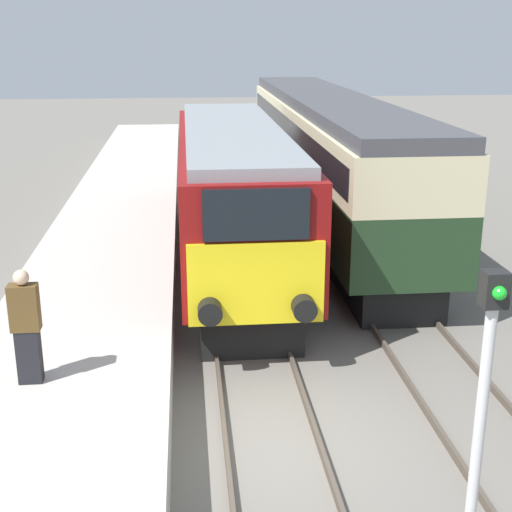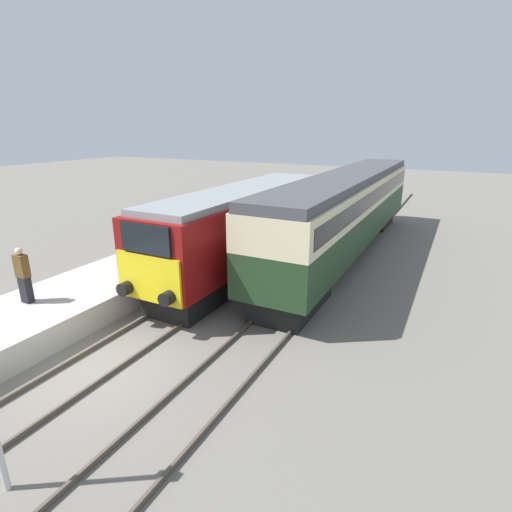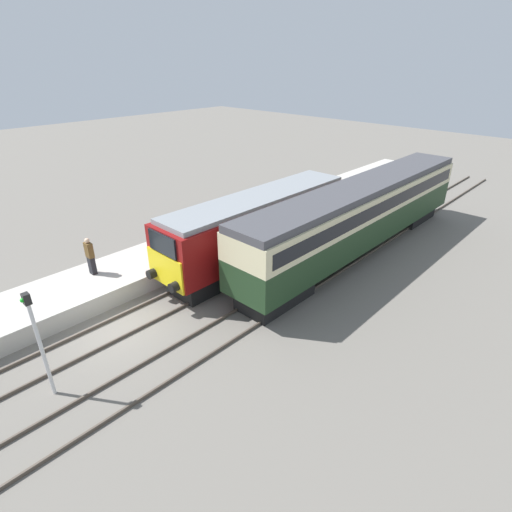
# 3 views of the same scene
# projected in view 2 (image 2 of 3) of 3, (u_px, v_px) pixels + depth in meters

# --- Properties ---
(ground_plane) EXTENTS (120.00, 120.00, 0.00)m
(ground_plane) POSITION_uv_depth(u_px,v_px,m) (89.00, 370.00, 10.84)
(ground_plane) COLOR slate
(platform_left) EXTENTS (3.50, 50.00, 0.87)m
(platform_left) POSITION_uv_depth(u_px,v_px,m) (175.00, 256.00, 18.90)
(platform_left) COLOR #B7B2A8
(platform_left) RESTS_ON ground_plane
(rails_near_track) EXTENTS (1.51, 60.00, 0.14)m
(rails_near_track) POSITION_uv_depth(u_px,v_px,m) (196.00, 300.00, 15.04)
(rails_near_track) COLOR #4C4238
(rails_near_track) RESTS_ON ground_plane
(rails_far_track) EXTENTS (1.50, 60.00, 0.14)m
(rails_far_track) POSITION_uv_depth(u_px,v_px,m) (279.00, 319.00, 13.57)
(rails_far_track) COLOR #4C4238
(rails_far_track) RESTS_ON ground_plane
(locomotive) EXTENTS (2.70, 12.63, 3.81)m
(locomotive) POSITION_uv_depth(u_px,v_px,m) (243.00, 227.00, 17.54)
(locomotive) COLOR black
(locomotive) RESTS_ON ground_plane
(passenger_carriage) EXTENTS (2.75, 18.84, 4.15)m
(passenger_carriage) POSITION_uv_depth(u_px,v_px,m) (348.00, 206.00, 19.89)
(passenger_carriage) COLOR black
(passenger_carriage) RESTS_ON ground_plane
(person_on_platform) EXTENTS (0.44, 0.26, 1.85)m
(person_on_platform) POSITION_uv_depth(u_px,v_px,m) (23.00, 275.00, 12.69)
(person_on_platform) COLOR black
(person_on_platform) RESTS_ON platform_left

